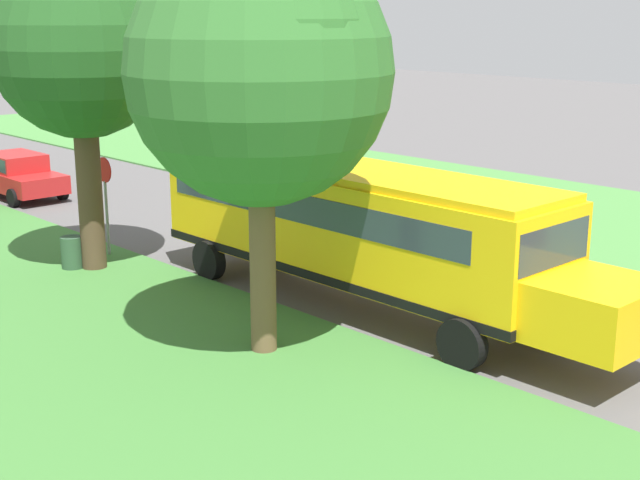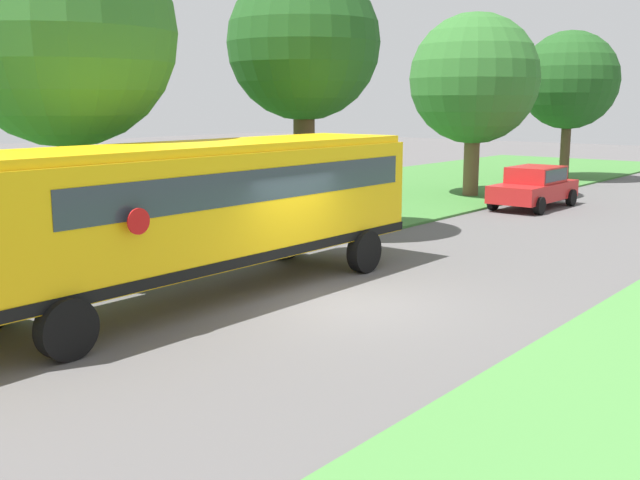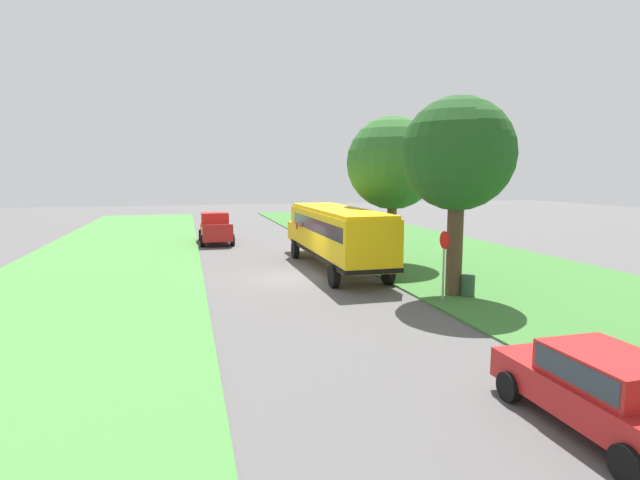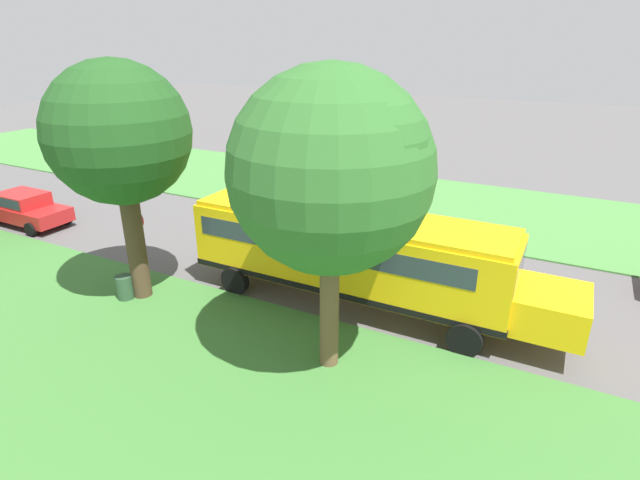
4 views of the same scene
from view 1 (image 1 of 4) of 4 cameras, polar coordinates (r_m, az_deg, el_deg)
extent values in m
plane|color=#565454|center=(23.13, 4.34, -1.90)|extent=(120.00, 120.00, 0.00)
cube|color=#3D7533|center=(17.47, -18.62, -8.07)|extent=(12.00, 80.00, 0.08)
cube|color=#47843D|center=(30.19, 15.96, 1.55)|extent=(10.00, 80.00, 0.07)
cube|color=yellow|center=(20.00, 1.92, 1.15)|extent=(2.50, 10.50, 2.20)
cube|color=yellow|center=(16.56, 17.35, -4.38)|extent=(2.20, 1.90, 1.10)
cube|color=yellow|center=(19.76, 1.95, 4.48)|extent=(2.35, 10.29, 0.16)
cube|color=black|center=(20.25, 1.89, -1.55)|extent=(2.54, 10.54, 0.20)
cube|color=#2D3842|center=(20.11, 1.32, 2.57)|extent=(2.53, 9.24, 0.64)
cube|color=#2D3842|center=(16.75, 14.65, -0.35)|extent=(2.25, 0.12, 0.80)
cylinder|color=red|center=(19.22, 11.07, 0.79)|extent=(0.03, 0.44, 0.44)
cylinder|color=black|center=(18.81, 13.76, -4.60)|extent=(0.30, 1.00, 1.00)
cylinder|color=black|center=(16.87, 9.07, -6.59)|extent=(0.30, 1.00, 1.00)
cylinder|color=black|center=(23.77, -2.27, -0.17)|extent=(0.30, 1.00, 1.00)
cylinder|color=black|center=(22.27, -7.13, -1.29)|extent=(0.30, 1.00, 1.00)
cube|color=#B21E1E|center=(33.68, -18.76, 3.69)|extent=(1.80, 4.40, 0.64)
cube|color=#B21E1E|center=(33.72, -18.96, 4.76)|extent=(1.60, 2.20, 0.60)
cube|color=#2D3842|center=(33.71, -18.96, 4.79)|extent=(1.62, 2.02, 0.45)
cylinder|color=black|center=(32.80, -16.19, 3.04)|extent=(0.22, 0.64, 0.64)
cylinder|color=black|center=(32.04, -19.04, 2.56)|extent=(0.22, 0.64, 0.64)
cylinder|color=black|center=(35.45, -18.43, 3.70)|extent=(0.22, 0.64, 0.64)
cylinder|color=brown|center=(17.07, -3.68, -1.59)|extent=(0.51, 0.51, 3.59)
sphere|color=#2D6628|center=(16.44, -3.89, 10.69)|extent=(4.92, 4.92, 4.92)
sphere|color=#2D6628|center=(15.77, -2.49, 12.52)|extent=(3.15, 3.15, 3.15)
cylinder|color=#4C3826|center=(23.29, -14.51, 2.83)|extent=(0.63, 0.63, 3.98)
sphere|color=#1E4C1C|center=(22.86, -15.09, 11.78)|extent=(4.39, 4.39, 4.39)
sphere|color=#1E4C1C|center=(23.30, -16.09, 12.62)|extent=(3.15, 3.15, 3.15)
cylinder|color=gray|center=(24.67, -13.46, 1.30)|extent=(0.08, 0.08, 2.10)
cylinder|color=red|center=(24.40, -13.65, 4.38)|extent=(0.03, 0.68, 0.68)
cylinder|color=#2D4C33|center=(23.73, -15.58, -0.85)|extent=(0.56, 0.56, 0.90)
camera|label=2|loc=(25.55, 39.12, 5.58)|focal=42.00mm
camera|label=3|loc=(43.05, -14.28, 11.82)|focal=28.00mm
camera|label=4|loc=(7.86, -45.10, 24.13)|focal=28.00mm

